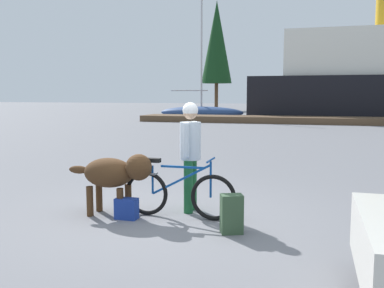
{
  "coord_description": "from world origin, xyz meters",
  "views": [
    {
      "loc": [
        1.99,
        -5.75,
        1.79
      ],
      "look_at": [
        0.11,
        0.77,
        1.01
      ],
      "focal_mm": 40.25,
      "sensor_mm": 36.0,
      "label": 1
    }
  ],
  "objects_px": {
    "handbag_pannier": "(127,209)",
    "person_cyclist": "(190,147)",
    "bicycle": "(178,193)",
    "dog": "(115,173)",
    "sailboat_moored": "(201,112)",
    "backpack": "(232,214)"
  },
  "relations": [
    {
      "from": "bicycle",
      "to": "handbag_pannier",
      "type": "distance_m",
      "value": 0.78
    },
    {
      "from": "person_cyclist",
      "to": "handbag_pannier",
      "type": "height_order",
      "value": "person_cyclist"
    },
    {
      "from": "person_cyclist",
      "to": "dog",
      "type": "relative_size",
      "value": 1.25
    },
    {
      "from": "person_cyclist",
      "to": "sailboat_moored",
      "type": "distance_m",
      "value": 25.75
    },
    {
      "from": "dog",
      "to": "backpack",
      "type": "xyz_separation_m",
      "value": [
        1.82,
        -0.34,
        -0.38
      ]
    },
    {
      "from": "bicycle",
      "to": "dog",
      "type": "xyz_separation_m",
      "value": [
        -0.94,
        -0.14,
        0.27
      ]
    },
    {
      "from": "bicycle",
      "to": "sailboat_moored",
      "type": "distance_m",
      "value": 26.1
    },
    {
      "from": "sailboat_moored",
      "to": "person_cyclist",
      "type": "bearing_deg",
      "value": -75.58
    },
    {
      "from": "handbag_pannier",
      "to": "person_cyclist",
      "type": "bearing_deg",
      "value": 40.66
    },
    {
      "from": "dog",
      "to": "handbag_pannier",
      "type": "height_order",
      "value": "dog"
    },
    {
      "from": "dog",
      "to": "sailboat_moored",
      "type": "xyz_separation_m",
      "value": [
        -5.4,
        25.46,
        -0.12
      ]
    },
    {
      "from": "dog",
      "to": "sailboat_moored",
      "type": "relative_size",
      "value": 0.15
    },
    {
      "from": "bicycle",
      "to": "dog",
      "type": "relative_size",
      "value": 1.26
    },
    {
      "from": "person_cyclist",
      "to": "bicycle",
      "type": "bearing_deg",
      "value": -100.64
    },
    {
      "from": "backpack",
      "to": "handbag_pannier",
      "type": "bearing_deg",
      "value": 172.37
    },
    {
      "from": "bicycle",
      "to": "backpack",
      "type": "relative_size",
      "value": 3.31
    },
    {
      "from": "bicycle",
      "to": "dog",
      "type": "distance_m",
      "value": 0.98
    },
    {
      "from": "bicycle",
      "to": "person_cyclist",
      "type": "xyz_separation_m",
      "value": [
        0.07,
        0.39,
        0.64
      ]
    },
    {
      "from": "sailboat_moored",
      "to": "backpack",
      "type": "bearing_deg",
      "value": -74.36
    },
    {
      "from": "dog",
      "to": "person_cyclist",
      "type": "bearing_deg",
      "value": 27.77
    },
    {
      "from": "dog",
      "to": "handbag_pannier",
      "type": "xyz_separation_m",
      "value": [
        0.24,
        -0.13,
        -0.48
      ]
    },
    {
      "from": "person_cyclist",
      "to": "handbag_pannier",
      "type": "distance_m",
      "value": 1.33
    }
  ]
}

